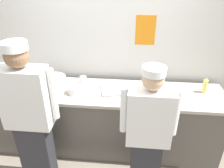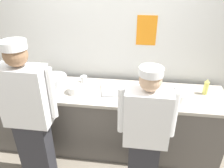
{
  "view_description": "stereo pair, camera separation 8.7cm",
  "coord_description": "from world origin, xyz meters",
  "px_view_note": "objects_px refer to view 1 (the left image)",
  "views": [
    {
      "loc": [
        0.34,
        -2.04,
        2.35
      ],
      "look_at": [
        0.1,
        0.4,
        1.03
      ],
      "focal_mm": 34.74,
      "sensor_mm": 36.0,
      "label": 1
    },
    {
      "loc": [
        0.42,
        -2.03,
        2.35
      ],
      "look_at": [
        0.1,
        0.4,
        1.03
      ],
      "focal_mm": 34.74,
      "sensor_mm": 36.0,
      "label": 2
    }
  ],
  "objects_px": {
    "chef_near_left": "(30,116)",
    "squeeze_bottle_primary": "(205,85)",
    "ramekin_orange_sauce": "(5,91)",
    "chefs_knife": "(146,88)",
    "mixing_bowl_steel": "(53,81)",
    "deli_cup": "(83,80)",
    "plate_stack_front": "(75,90)",
    "sheet_tray": "(119,90)",
    "chef_center": "(148,133)",
    "plate_stack_rear": "(179,96)",
    "ramekin_red_sauce": "(177,87)"
  },
  "relations": [
    {
      "from": "chef_center",
      "to": "sheet_tray",
      "type": "bearing_deg",
      "value": 116.18
    },
    {
      "from": "ramekin_red_sauce",
      "to": "chef_center",
      "type": "bearing_deg",
      "value": -116.26
    },
    {
      "from": "ramekin_orange_sauce",
      "to": "sheet_tray",
      "type": "bearing_deg",
      "value": 7.67
    },
    {
      "from": "chefs_knife",
      "to": "plate_stack_front",
      "type": "bearing_deg",
      "value": -167.98
    },
    {
      "from": "plate_stack_front",
      "to": "squeeze_bottle_primary",
      "type": "distance_m",
      "value": 1.64
    },
    {
      "from": "sheet_tray",
      "to": "squeeze_bottle_primary",
      "type": "bearing_deg",
      "value": 3.27
    },
    {
      "from": "plate_stack_front",
      "to": "squeeze_bottle_primary",
      "type": "xyz_separation_m",
      "value": [
        1.63,
        0.18,
        0.05
      ]
    },
    {
      "from": "squeeze_bottle_primary",
      "to": "deli_cup",
      "type": "distance_m",
      "value": 1.59
    },
    {
      "from": "chef_center",
      "to": "mixing_bowl_steel",
      "type": "relative_size",
      "value": 4.57
    },
    {
      "from": "chefs_knife",
      "to": "plate_stack_rear",
      "type": "bearing_deg",
      "value": -29.39
    },
    {
      "from": "chef_center",
      "to": "ramekin_red_sauce",
      "type": "bearing_deg",
      "value": 63.74
    },
    {
      "from": "chef_center",
      "to": "chefs_knife",
      "type": "distance_m",
      "value": 0.78
    },
    {
      "from": "chefs_knife",
      "to": "mixing_bowl_steel",
      "type": "bearing_deg",
      "value": -178.67
    },
    {
      "from": "plate_stack_front",
      "to": "sheet_tray",
      "type": "relative_size",
      "value": 0.42
    },
    {
      "from": "squeeze_bottle_primary",
      "to": "ramekin_orange_sauce",
      "type": "xyz_separation_m",
      "value": [
        -2.53,
        -0.26,
        -0.08
      ]
    },
    {
      "from": "deli_cup",
      "to": "chefs_knife",
      "type": "relative_size",
      "value": 0.37
    },
    {
      "from": "chef_near_left",
      "to": "ramekin_orange_sauce",
      "type": "height_order",
      "value": "chef_near_left"
    },
    {
      "from": "chef_near_left",
      "to": "squeeze_bottle_primary",
      "type": "relative_size",
      "value": 8.58
    },
    {
      "from": "sheet_tray",
      "to": "mixing_bowl_steel",
      "type": "bearing_deg",
      "value": 176.88
    },
    {
      "from": "chef_near_left",
      "to": "plate_stack_rear",
      "type": "xyz_separation_m",
      "value": [
        1.64,
        0.53,
        0.03
      ]
    },
    {
      "from": "ramekin_orange_sauce",
      "to": "chefs_knife",
      "type": "bearing_deg",
      "value": 8.6
    },
    {
      "from": "chef_center",
      "to": "ramekin_orange_sauce",
      "type": "distance_m",
      "value": 1.87
    },
    {
      "from": "chefs_knife",
      "to": "ramekin_red_sauce",
      "type": "bearing_deg",
      "value": 7.27
    },
    {
      "from": "plate_stack_rear",
      "to": "plate_stack_front",
      "type": "bearing_deg",
      "value": 179.15
    },
    {
      "from": "plate_stack_rear",
      "to": "mixing_bowl_steel",
      "type": "height_order",
      "value": "mixing_bowl_steel"
    },
    {
      "from": "mixing_bowl_steel",
      "to": "plate_stack_front",
      "type": "bearing_deg",
      "value": -25.43
    },
    {
      "from": "deli_cup",
      "to": "plate_stack_front",
      "type": "bearing_deg",
      "value": -99.52
    },
    {
      "from": "squeeze_bottle_primary",
      "to": "deli_cup",
      "type": "bearing_deg",
      "value": 176.72
    },
    {
      "from": "chef_near_left",
      "to": "sheet_tray",
      "type": "bearing_deg",
      "value": 36.24
    },
    {
      "from": "mixing_bowl_steel",
      "to": "chefs_knife",
      "type": "bearing_deg",
      "value": 1.33
    },
    {
      "from": "squeeze_bottle_primary",
      "to": "deli_cup",
      "type": "relative_size",
      "value": 2.02
    },
    {
      "from": "plate_stack_rear",
      "to": "ramekin_orange_sauce",
      "type": "height_order",
      "value": "plate_stack_rear"
    },
    {
      "from": "sheet_tray",
      "to": "ramekin_red_sauce",
      "type": "xyz_separation_m",
      "value": [
        0.75,
        0.13,
        0.01
      ]
    },
    {
      "from": "chef_center",
      "to": "mixing_bowl_steel",
      "type": "distance_m",
      "value": 1.46
    },
    {
      "from": "sheet_tray",
      "to": "ramekin_orange_sauce",
      "type": "height_order",
      "value": "ramekin_orange_sauce"
    },
    {
      "from": "mixing_bowl_steel",
      "to": "chefs_knife",
      "type": "distance_m",
      "value": 1.25
    },
    {
      "from": "mixing_bowl_steel",
      "to": "deli_cup",
      "type": "xyz_separation_m",
      "value": [
        0.39,
        0.1,
        -0.01
      ]
    },
    {
      "from": "chefs_knife",
      "to": "squeeze_bottle_primary",
      "type": "bearing_deg",
      "value": -1.23
    },
    {
      "from": "chefs_knife",
      "to": "chef_center",
      "type": "bearing_deg",
      "value": -90.79
    },
    {
      "from": "deli_cup",
      "to": "sheet_tray",
      "type": "bearing_deg",
      "value": -16.87
    },
    {
      "from": "squeeze_bottle_primary",
      "to": "ramekin_red_sauce",
      "type": "distance_m",
      "value": 0.34
    },
    {
      "from": "chef_near_left",
      "to": "sheet_tray",
      "type": "relative_size",
      "value": 3.88
    },
    {
      "from": "sheet_tray",
      "to": "ramekin_orange_sauce",
      "type": "relative_size",
      "value": 4.25
    },
    {
      "from": "chef_near_left",
      "to": "sheet_tray",
      "type": "xyz_separation_m",
      "value": [
        0.91,
        0.67,
        -0.0
      ]
    },
    {
      "from": "chefs_knife",
      "to": "deli_cup",
      "type": "bearing_deg",
      "value": 174.99
    },
    {
      "from": "plate_stack_front",
      "to": "sheet_tray",
      "type": "height_order",
      "value": "plate_stack_front"
    },
    {
      "from": "mixing_bowl_steel",
      "to": "ramekin_orange_sauce",
      "type": "distance_m",
      "value": 0.61
    },
    {
      "from": "ramekin_orange_sauce",
      "to": "chefs_knife",
      "type": "distance_m",
      "value": 1.82
    },
    {
      "from": "chef_near_left",
      "to": "sheet_tray",
      "type": "distance_m",
      "value": 1.13
    },
    {
      "from": "chef_center",
      "to": "plate_stack_front",
      "type": "xyz_separation_m",
      "value": [
        -0.9,
        0.59,
        0.13
      ]
    }
  ]
}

